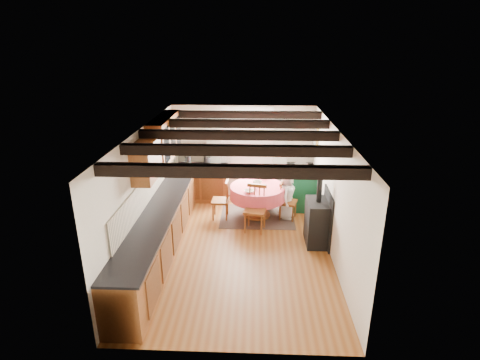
{
  "coord_description": "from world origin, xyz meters",
  "views": [
    {
      "loc": [
        0.31,
        -6.72,
        3.93
      ],
      "look_at": [
        0.0,
        0.8,
        1.15
      ],
      "focal_mm": 28.52,
      "sensor_mm": 36.0,
      "label": 1
    }
  ],
  "objects_px": {
    "dining_table": "(257,202)",
    "cup": "(255,187)",
    "chair_left": "(220,199)",
    "child_right": "(287,195)",
    "chair_right": "(288,201)",
    "cast_iron_stove": "(318,211)",
    "aga_range": "(301,187)",
    "child_far": "(262,186)",
    "chair_near": "(255,209)"
  },
  "relations": [
    {
      "from": "dining_table",
      "to": "chair_near",
      "type": "xyz_separation_m",
      "value": [
        -0.06,
        -0.7,
        0.13
      ]
    },
    {
      "from": "chair_right",
      "to": "cast_iron_stove",
      "type": "bearing_deg",
      "value": -139.45
    },
    {
      "from": "chair_left",
      "to": "cup",
      "type": "relative_size",
      "value": 9.77
    },
    {
      "from": "dining_table",
      "to": "chair_right",
      "type": "relative_size",
      "value": 1.4
    },
    {
      "from": "chair_left",
      "to": "chair_right",
      "type": "height_order",
      "value": "chair_left"
    },
    {
      "from": "child_far",
      "to": "chair_near",
      "type": "bearing_deg",
      "value": 97.42
    },
    {
      "from": "aga_range",
      "to": "chair_right",
      "type": "bearing_deg",
      "value": -115.32
    },
    {
      "from": "dining_table",
      "to": "cup",
      "type": "relative_size",
      "value": 13.25
    },
    {
      "from": "cast_iron_stove",
      "to": "chair_right",
      "type": "bearing_deg",
      "value": 114.51
    },
    {
      "from": "chair_near",
      "to": "chair_right",
      "type": "distance_m",
      "value": 0.98
    },
    {
      "from": "dining_table",
      "to": "child_right",
      "type": "bearing_deg",
      "value": -1.99
    },
    {
      "from": "aga_range",
      "to": "cast_iron_stove",
      "type": "xyz_separation_m",
      "value": [
        0.11,
        -1.9,
        0.22
      ]
    },
    {
      "from": "chair_left",
      "to": "cast_iron_stove",
      "type": "height_order",
      "value": "cast_iron_stove"
    },
    {
      "from": "chair_left",
      "to": "cast_iron_stove",
      "type": "distance_m",
      "value": 2.34
    },
    {
      "from": "dining_table",
      "to": "cast_iron_stove",
      "type": "distance_m",
      "value": 1.71
    },
    {
      "from": "dining_table",
      "to": "cup",
      "type": "bearing_deg",
      "value": -110.48
    },
    {
      "from": "chair_left",
      "to": "chair_right",
      "type": "xyz_separation_m",
      "value": [
        1.56,
        0.01,
        -0.01
      ]
    },
    {
      "from": "cast_iron_stove",
      "to": "child_far",
      "type": "height_order",
      "value": "cast_iron_stove"
    },
    {
      "from": "chair_right",
      "to": "cup",
      "type": "relative_size",
      "value": 9.47
    },
    {
      "from": "chair_near",
      "to": "chair_right",
      "type": "xyz_separation_m",
      "value": [
        0.76,
        0.62,
        -0.06
      ]
    },
    {
      "from": "chair_right",
      "to": "aga_range",
      "type": "bearing_deg",
      "value": -9.28
    },
    {
      "from": "dining_table",
      "to": "child_far",
      "type": "relative_size",
      "value": 1.18
    },
    {
      "from": "chair_right",
      "to": "cast_iron_stove",
      "type": "distance_m",
      "value": 1.22
    },
    {
      "from": "chair_right",
      "to": "aga_range",
      "type": "xyz_separation_m",
      "value": [
        0.39,
        0.82,
        0.04
      ]
    },
    {
      "from": "cast_iron_stove",
      "to": "child_far",
      "type": "relative_size",
      "value": 1.33
    },
    {
      "from": "cup",
      "to": "dining_table",
      "type": "bearing_deg",
      "value": 69.52
    },
    {
      "from": "aga_range",
      "to": "child_far",
      "type": "height_order",
      "value": "child_far"
    },
    {
      "from": "child_far",
      "to": "child_right",
      "type": "relative_size",
      "value": 0.93
    },
    {
      "from": "child_right",
      "to": "aga_range",
      "type": "bearing_deg",
      "value": -13.8
    },
    {
      "from": "chair_left",
      "to": "chair_right",
      "type": "bearing_deg",
      "value": 91.61
    },
    {
      "from": "chair_right",
      "to": "aga_range",
      "type": "distance_m",
      "value": 0.9
    },
    {
      "from": "chair_near",
      "to": "child_right",
      "type": "bearing_deg",
      "value": 54.65
    },
    {
      "from": "chair_left",
      "to": "child_right",
      "type": "height_order",
      "value": "child_right"
    },
    {
      "from": "chair_left",
      "to": "child_far",
      "type": "height_order",
      "value": "child_far"
    },
    {
      "from": "chair_right",
      "to": "child_far",
      "type": "xyz_separation_m",
      "value": [
        -0.59,
        0.67,
        0.08
      ]
    },
    {
      "from": "aga_range",
      "to": "child_right",
      "type": "height_order",
      "value": "child_right"
    },
    {
      "from": "chair_right",
      "to": "child_right",
      "type": "height_order",
      "value": "child_right"
    },
    {
      "from": "chair_right",
      "to": "cup",
      "type": "distance_m",
      "value": 0.85
    },
    {
      "from": "chair_near",
      "to": "chair_right",
      "type": "bearing_deg",
      "value": 50.75
    },
    {
      "from": "chair_near",
      "to": "cup",
      "type": "height_order",
      "value": "chair_near"
    },
    {
      "from": "chair_right",
      "to": "cup",
      "type": "bearing_deg",
      "value": 111.44
    },
    {
      "from": "dining_table",
      "to": "child_far",
      "type": "distance_m",
      "value": 0.62
    },
    {
      "from": "chair_left",
      "to": "chair_right",
      "type": "relative_size",
      "value": 1.03
    },
    {
      "from": "chair_left",
      "to": "cup",
      "type": "bearing_deg",
      "value": 86.79
    },
    {
      "from": "aga_range",
      "to": "dining_table",
      "type": "bearing_deg",
      "value": -146.21
    },
    {
      "from": "dining_table",
      "to": "aga_range",
      "type": "height_order",
      "value": "aga_range"
    },
    {
      "from": "aga_range",
      "to": "child_far",
      "type": "xyz_separation_m",
      "value": [
        -0.97,
        -0.14,
        0.05
      ]
    },
    {
      "from": "child_far",
      "to": "cast_iron_stove",
      "type": "bearing_deg",
      "value": 136.62
    },
    {
      "from": "dining_table",
      "to": "cup",
      "type": "xyz_separation_m",
      "value": [
        -0.06,
        -0.16,
        0.43
      ]
    },
    {
      "from": "chair_near",
      "to": "child_far",
      "type": "xyz_separation_m",
      "value": [
        0.17,
        1.29,
        0.02
      ]
    }
  ]
}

